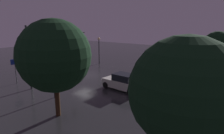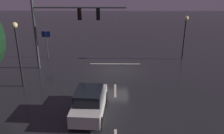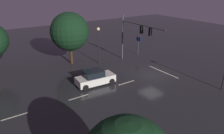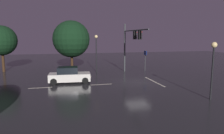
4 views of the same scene
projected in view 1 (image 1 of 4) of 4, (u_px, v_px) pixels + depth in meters
ground_plane at (85, 75)px, 25.66m from camera, size 80.00×80.00×0.00m
traffic_signal_assembly at (50, 45)px, 21.52m from camera, size 8.26×0.47×6.59m
lane_dash_far at (108, 81)px, 23.34m from camera, size 0.16×2.20×0.01m
lane_dash_mid at (154, 91)px, 19.85m from camera, size 0.16×2.20×0.01m
lane_dash_near at (220, 105)px, 16.37m from camera, size 0.16×2.20×0.01m
stop_bar at (75, 73)px, 26.75m from camera, size 5.00×0.16×0.01m
car_approaching at (123, 82)px, 20.04m from camera, size 2.15×4.46×1.70m
street_lamp_left_kerb at (99, 45)px, 32.44m from camera, size 0.44×0.44×4.50m
street_lamp_right_kerb at (52, 60)px, 17.24m from camera, size 0.44×0.44×5.10m
route_sign at (15, 66)px, 21.77m from camera, size 0.90×0.09×2.90m
tree_left_near at (217, 46)px, 26.64m from camera, size 4.06×4.06×5.77m
tree_right_near at (55, 56)px, 13.50m from camera, size 5.20×5.20×7.13m
tree_right_far at (185, 92)px, 6.93m from camera, size 4.12×4.12×6.41m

